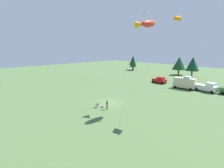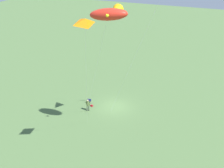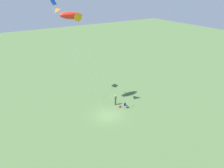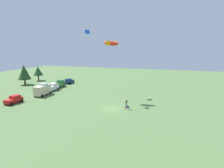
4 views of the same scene
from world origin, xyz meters
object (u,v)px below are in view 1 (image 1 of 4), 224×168
Objects in this scene: van_camper_beige at (185,83)px; person_kite_flyer at (107,104)px; folding_chair at (97,105)px; car_red_sedan at (160,80)px; truck_white_pickup at (207,87)px; backpack_on_grass at (102,107)px; kite_large_fish at (146,24)px; kite_delta_orange at (179,18)px; kite_diamond_blue at (143,17)px.

person_kite_flyer is at bearing -100.02° from van_camper_beige.
van_camper_beige is at bearing -120.35° from folding_chair.
van_camper_beige is (8.38, -1.62, 0.69)m from car_red_sedan.
backpack_on_grass is at bearing -102.37° from truck_white_pickup.
folding_chair is at bearing -134.21° from kite_large_fish.
folding_chair is at bearing -103.09° from truck_white_pickup.
folding_chair reaches higher than backpack_on_grass.
backpack_on_grass is 0.06× the size of truck_white_pickup.
folding_chair is at bearing -2.41° from person_kite_flyer.
car_red_sedan is at bearing 99.87° from backpack_on_grass.
folding_chair is 0.05× the size of kite_large_fish.
kite_delta_orange is at bearing -79.07° from truck_white_pickup.
kite_diamond_blue reaches higher than person_kite_flyer.
person_kite_flyer reaches higher than folding_chair.
kite_delta_orange reaches higher than person_kite_flyer.
kite_large_fish is 5.37m from kite_delta_orange.
car_red_sedan is 0.24× the size of kite_diamond_blue.
van_camper_beige is 23.67m from kite_large_fish.
backpack_on_grass is 0.02× the size of kite_large_fish.
kite_delta_orange is 9.97m from kite_diamond_blue.
person_kite_flyer is at bearing -149.25° from kite_delta_orange.
folding_chair is at bearing -150.50° from kite_delta_orange.
car_red_sedan is at bearing -102.67° from person_kite_flyer.
kite_diamond_blue is (5.99, -17.46, 15.34)m from car_red_sedan.
kite_diamond_blue is at bearing -69.89° from car_red_sedan.
folding_chair is 18.78m from kite_diamond_blue.
van_camper_beige is 24.48m from kite_delta_orange.
kite_large_fish is at bearing -90.28° from van_camper_beige.
kite_delta_orange reaches higher than backpack_on_grass.
truck_white_pickup is at bearing 79.75° from kite_large_fish.
truck_white_pickup is (5.15, 0.84, -0.54)m from van_camper_beige.
backpack_on_grass is at bearing -78.95° from car_red_sedan.
kite_large_fish is at bearing -47.06° from kite_diamond_blue.
truck_white_pickup is 0.34× the size of kite_delta_orange.
kite_large_fish reaches higher than truck_white_pickup.
car_red_sedan is at bearing 164.78° from van_camper_beige.
truck_white_pickup is at bearing 94.44° from kite_delta_orange.
folding_chair is (-1.82, -0.76, -0.53)m from person_kite_flyer.
backpack_on_grass is at bearing -134.45° from kite_large_fish.
van_camper_beige is (2.51, 25.04, 0.62)m from person_kite_flyer.
kite_delta_orange is at bearing -53.28° from car_red_sedan.
truck_white_pickup is at bearing -2.09° from car_red_sedan.
truck_white_pickup is (9.48, 26.65, 0.61)m from folding_chair.
backpack_on_grass is (0.60, 0.66, -0.38)m from folding_chair.
kite_diamond_blue is (1.33, 9.30, 16.17)m from backpack_on_grass.
van_camper_beige is 0.36× the size of kite_delta_orange.
kite_diamond_blue is (-2.40, -15.84, 14.64)m from van_camper_beige.
kite_diamond_blue is (-7.55, -16.68, 15.18)m from truck_white_pickup.
backpack_on_grass is 0.02× the size of kite_delta_orange.
van_camper_beige is at bearing -164.19° from truck_white_pickup.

